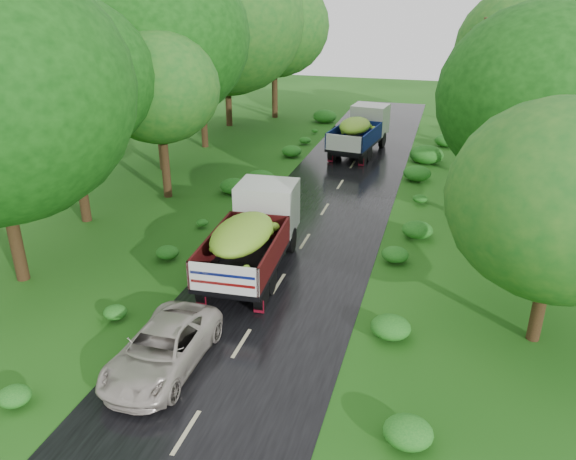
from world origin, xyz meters
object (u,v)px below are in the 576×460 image
at_px(truck_far, 361,129).
at_px(car, 162,349).
at_px(truck_near, 254,231).
at_px(utility_pole, 476,98).

bearing_deg(truck_far, car, -86.30).
relative_size(truck_near, car, 1.51).
distance_m(truck_near, car, 6.79).
height_order(truck_far, car, truck_far).
bearing_deg(car, truck_near, 85.53).
xyz_separation_m(truck_near, truck_far, (1.24, 18.05, -0.04)).
height_order(truck_near, car, truck_near).
relative_size(truck_far, utility_pole, 0.79).
distance_m(truck_far, utility_pole, 8.08).
bearing_deg(truck_far, utility_pole, -16.39).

